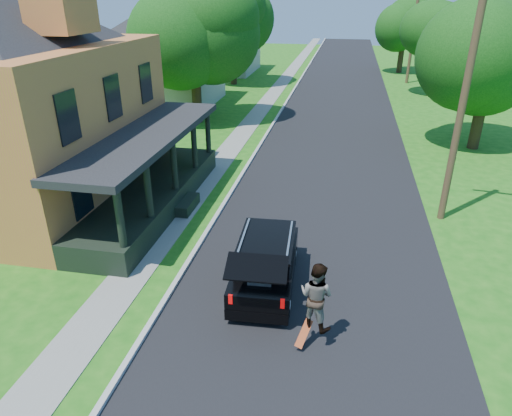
% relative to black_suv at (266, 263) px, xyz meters
% --- Properties ---
extents(ground, '(140.00, 140.00, 0.00)m').
position_rel_black_suv_xyz_m(ground, '(1.40, -1.50, -0.77)').
color(ground, '#1A6213').
rests_on(ground, ground).
extents(street, '(8.00, 120.00, 0.02)m').
position_rel_black_suv_xyz_m(street, '(1.40, 18.50, -0.77)').
color(street, black).
rests_on(street, ground).
extents(curb, '(0.15, 120.00, 0.12)m').
position_rel_black_suv_xyz_m(curb, '(-2.65, 18.50, -0.77)').
color(curb, '#AEADA8').
rests_on(curb, ground).
extents(sidewalk, '(1.30, 120.00, 0.03)m').
position_rel_black_suv_xyz_m(sidewalk, '(-4.20, 18.50, -0.77)').
color(sidewalk, gray).
rests_on(sidewalk, ground).
extents(front_walk, '(6.50, 1.20, 0.03)m').
position_rel_black_suv_xyz_m(front_walk, '(-8.10, 4.50, -0.77)').
color(front_walk, gray).
rests_on(front_walk, ground).
extents(neighbor_house_mid, '(12.78, 12.78, 8.30)m').
position_rel_black_suv_xyz_m(neighbor_house_mid, '(-12.10, 22.50, 3.42)').
color(neighbor_house_mid, beige).
rests_on(neighbor_house_mid, ground).
extents(neighbor_house_far, '(12.78, 12.78, 8.30)m').
position_rel_black_suv_xyz_m(neighbor_house_far, '(-12.10, 38.50, 3.42)').
color(neighbor_house_far, beige).
rests_on(neighbor_house_far, ground).
extents(black_suv, '(1.88, 4.41, 2.02)m').
position_rel_black_suv_xyz_m(black_suv, '(0.00, 0.00, 0.00)').
color(black_suv, black).
rests_on(black_suv, ground).
extents(skateboarder, '(1.07, 0.97, 1.78)m').
position_rel_black_suv_xyz_m(skateboarder, '(1.60, -2.13, 0.60)').
color(skateboarder, black).
rests_on(skateboarder, ground).
extents(skateboard, '(0.40, 0.53, 0.57)m').
position_rel_black_suv_xyz_m(skateboard, '(1.37, -2.40, -0.39)').
color(skateboard, '#B43B0F').
rests_on(skateboard, ground).
extents(tree_left_mid, '(8.07, 8.22, 9.87)m').
position_rel_black_suv_xyz_m(tree_left_mid, '(-7.75, 17.71, 5.45)').
color(tree_left_mid, black).
rests_on(tree_left_mid, ground).
extents(tree_left_far, '(7.25, 7.38, 9.66)m').
position_rel_black_suv_xyz_m(tree_left_far, '(-8.61, 31.55, 5.56)').
color(tree_left_far, black).
rests_on(tree_left_far, ground).
extents(tree_right_near, '(7.38, 7.58, 8.49)m').
position_rel_black_suv_xyz_m(tree_right_near, '(9.09, 15.26, 4.54)').
color(tree_right_near, black).
rests_on(tree_right_near, ground).
extents(tree_right_mid, '(5.67, 5.44, 8.19)m').
position_rel_black_suv_xyz_m(tree_right_mid, '(8.75, 29.53, 4.66)').
color(tree_right_mid, black).
rests_on(tree_right_mid, ground).
extents(tree_right_far, '(5.70, 5.78, 7.96)m').
position_rel_black_suv_xyz_m(tree_right_far, '(7.26, 41.47, 4.50)').
color(tree_right_far, black).
rests_on(tree_right_far, ground).
extents(utility_pole_near, '(1.60, 0.37, 8.93)m').
position_rel_black_suv_xyz_m(utility_pole_near, '(5.91, 5.71, 3.83)').
color(utility_pole_near, '#4C3C23').
rests_on(utility_pole_near, ground).
extents(utility_pole_far, '(1.68, 0.69, 9.56)m').
position_rel_black_suv_xyz_m(utility_pole_far, '(7.50, 35.28, 4.16)').
color(utility_pole_far, '#4C3C23').
rests_on(utility_pole_far, ground).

